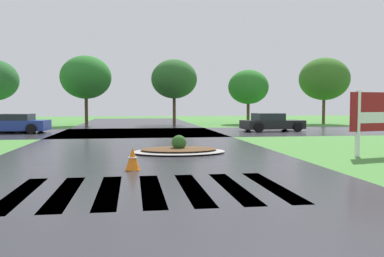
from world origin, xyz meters
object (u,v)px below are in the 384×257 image
at_px(estate_billboard, 384,114).
at_px(traffic_cone, 133,159).
at_px(drainage_pipe_stack, 11,127).
at_px(car_white_sedan, 271,123).
at_px(car_dark_suv, 12,124).
at_px(median_island, 179,150).

bearing_deg(estate_billboard, traffic_cone, -0.24).
bearing_deg(drainage_pipe_stack, car_white_sedan, -3.52).
distance_m(car_dark_suv, drainage_pipe_stack, 0.47).
height_order(estate_billboard, drainage_pipe_stack, estate_billboard).
bearing_deg(traffic_cone, median_island, 65.30).
height_order(car_white_sedan, drainage_pipe_stack, car_white_sedan).
bearing_deg(traffic_cone, car_dark_suv, 115.55).
relative_size(estate_billboard, median_island, 0.85).
height_order(median_island, car_dark_suv, car_dark_suv).
bearing_deg(traffic_cone, car_white_sedan, 58.38).
distance_m(median_island, car_dark_suv, 15.44).
height_order(median_island, drainage_pipe_stack, drainage_pipe_stack).
bearing_deg(car_dark_suv, car_white_sedan, -177.27).
bearing_deg(car_white_sedan, estate_billboard, -97.58).
distance_m(car_white_sedan, car_dark_suv, 17.12).
relative_size(estate_billboard, drainage_pipe_stack, 0.99).
distance_m(drainage_pipe_stack, traffic_cone, 18.17).
height_order(car_white_sedan, traffic_cone, car_white_sedan).
height_order(estate_billboard, traffic_cone, estate_billboard).
bearing_deg(car_dark_suv, drainage_pipe_stack, -61.10).
xyz_separation_m(median_island, car_white_sedan, (7.71, 11.56, 0.45)).
relative_size(median_island, car_dark_suv, 0.75).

